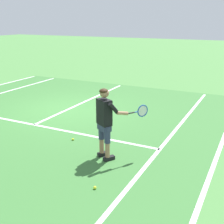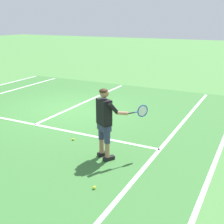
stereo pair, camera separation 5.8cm
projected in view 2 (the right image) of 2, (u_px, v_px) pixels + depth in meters
name	position (u px, v px, depth m)	size (l,w,h in m)	color
ground_plane	(69.00, 109.00, 11.00)	(80.00, 80.00, 0.00)	#477F3D
court_inner_surface	(58.00, 114.00, 10.38)	(10.98, 10.85, 0.00)	#387033
line_service	(35.00, 125.00, 9.38)	(8.23, 0.10, 0.01)	white
line_centre_service	(88.00, 101.00, 12.10)	(0.10, 6.40, 0.01)	white
line_singles_right	(173.00, 134.00, 8.60)	(0.10, 10.45, 0.01)	white
line_doubles_right	(223.00, 143.00, 8.00)	(0.10, 10.45, 0.01)	white
tennis_player	(105.00, 119.00, 6.85)	(1.07, 0.88, 1.71)	black
tennis_ball_near_feet	(73.00, 139.00, 8.17)	(0.07, 0.07, 0.07)	#CCE02D
tennis_ball_by_baseline	(94.00, 188.00, 5.84)	(0.07, 0.07, 0.07)	#CCE02D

